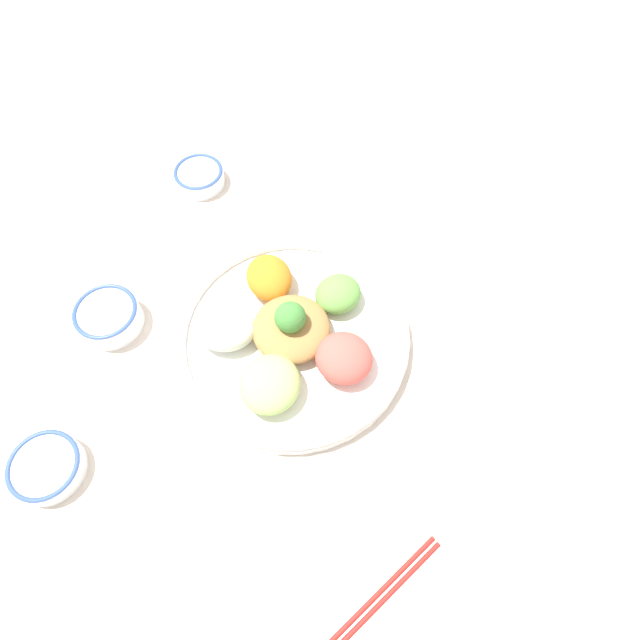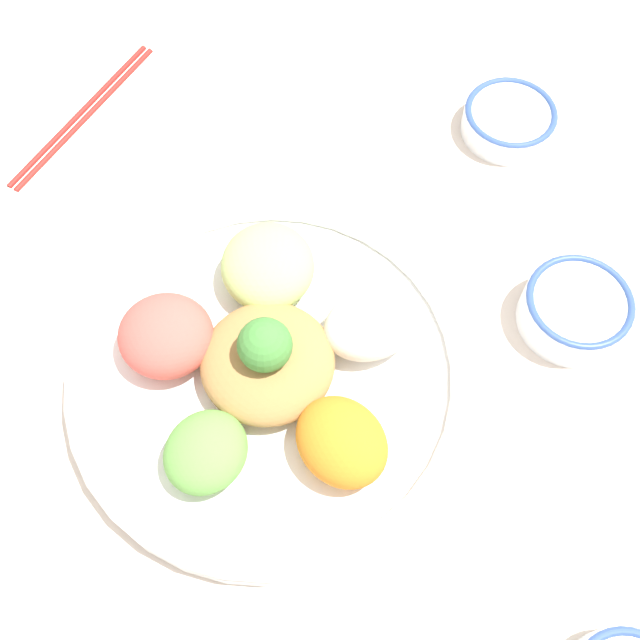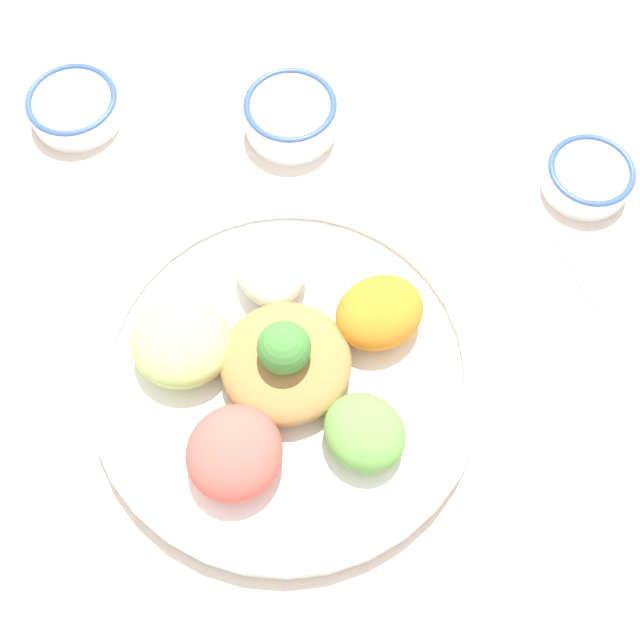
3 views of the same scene
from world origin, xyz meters
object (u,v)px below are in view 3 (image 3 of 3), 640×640
at_px(salad_platter, 284,366).
at_px(sauce_bowl_red, 74,106).
at_px(sauce_bowl_dark, 588,176).
at_px(serving_spoon_main, 596,304).
at_px(rice_bowl_blue, 291,115).

height_order(salad_platter, sauce_bowl_red, salad_platter).
distance_m(sauce_bowl_red, sauce_bowl_dark, 0.58).
distance_m(salad_platter, sauce_bowl_red, 0.40).
height_order(salad_platter, serving_spoon_main, salad_platter).
xyz_separation_m(salad_platter, sauce_bowl_dark, (-0.28, 0.28, -0.01)).
xyz_separation_m(salad_platter, rice_bowl_blue, (-0.30, -0.05, -0.00)).
distance_m(rice_bowl_blue, sauce_bowl_dark, 0.34).
bearing_deg(sauce_bowl_red, serving_spoon_main, 77.34).
xyz_separation_m(sauce_bowl_red, rice_bowl_blue, (-0.03, 0.25, 0.01)).
height_order(salad_platter, sauce_bowl_dark, salad_platter).
bearing_deg(salad_platter, sauce_bowl_dark, 134.77).
distance_m(rice_bowl_blue, serving_spoon_main, 0.39).
bearing_deg(rice_bowl_blue, serving_spoon_main, 65.20).
relative_size(sauce_bowl_red, serving_spoon_main, 0.90).
distance_m(sauce_bowl_dark, serving_spoon_main, 0.15).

